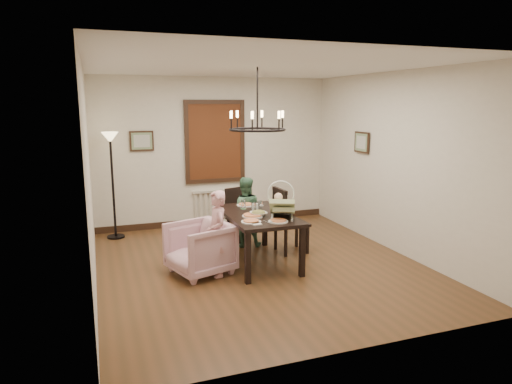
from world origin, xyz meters
TOP-DOWN VIEW (x-y plane):
  - room_shell at (0.00, 0.37)m, footprint 4.51×5.00m
  - dining_table at (0.01, 0.12)m, footprint 0.91×1.59m
  - chair_far at (0.10, 1.17)m, footprint 0.51×0.51m
  - chair_right at (0.68, 0.41)m, footprint 0.48×0.48m
  - armchair at (-0.89, -0.03)m, footprint 0.99×0.97m
  - elderly_woman at (-0.68, -0.17)m, footprint 0.25×0.37m
  - seated_man at (0.08, 0.94)m, footprint 0.54×0.47m
  - baby_bouncer at (0.24, -0.25)m, footprint 0.59×0.67m
  - salad_bowl at (-0.03, -0.03)m, footprint 0.28×0.28m
  - pizza_platter at (-0.13, -0.06)m, footprint 0.29×0.29m
  - drinking_glass at (-0.02, 0.20)m, footprint 0.07×0.07m
  - window_blinds at (0.00, 2.46)m, footprint 1.00×0.03m
  - radiator at (0.00, 2.48)m, footprint 0.92×0.12m
  - picture_back at (-1.35, 2.47)m, footprint 0.42×0.03m
  - picture_right at (2.21, 0.90)m, footprint 0.03×0.42m
  - floor_lamp at (-1.90, 2.15)m, footprint 0.30×0.30m
  - chandelier at (0.01, 0.12)m, footprint 0.80×0.80m

SIDE VIEW (x-z plane):
  - radiator at x=0.00m, z-range 0.04..0.66m
  - armchair at x=-0.89m, z-range 0.00..0.72m
  - chair_far at x=0.10m, z-range 0.00..0.92m
  - seated_man at x=0.08m, z-range 0.00..0.95m
  - elderly_woman at x=-0.68m, z-range 0.00..0.97m
  - chair_right at x=0.68m, z-range 0.00..1.04m
  - dining_table at x=0.01m, z-range 0.29..1.03m
  - pizza_platter at x=-0.13m, z-range 0.74..0.78m
  - salad_bowl at x=-0.03m, z-range 0.74..0.81m
  - drinking_glass at x=-0.02m, z-range 0.74..0.88m
  - floor_lamp at x=-1.90m, z-range 0.00..1.80m
  - baby_bouncer at x=0.24m, z-range 0.74..1.10m
  - room_shell at x=0.00m, z-range -0.01..2.80m
  - window_blinds at x=0.00m, z-range 0.90..2.30m
  - picture_back at x=-1.35m, z-range 1.47..1.83m
  - picture_right at x=2.21m, z-range 1.47..1.83m
  - chandelier at x=0.01m, z-range 1.93..1.97m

